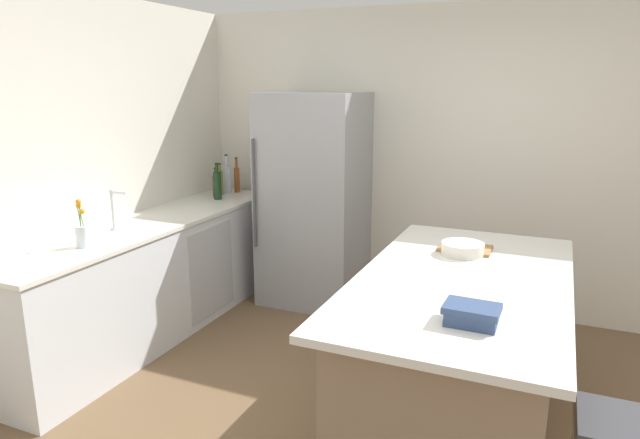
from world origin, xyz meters
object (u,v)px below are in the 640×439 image
Objects in this scene: mixing_bowl at (463,249)px; cutting_board at (465,248)px; kitchen_island at (458,354)px; refrigerator at (314,200)px; cookbook_stack at (472,314)px; wine_bottle at (217,185)px; olive_oil_bottle at (220,182)px; flower_vase at (82,233)px; vinegar_bottle at (237,179)px; syrup_bottle at (216,186)px; sink_faucet at (114,209)px; soda_bottle at (227,179)px.

cutting_board is at bearing 90.45° from mixing_bowl.
refrigerator reaches higher than kitchen_island.
cutting_board is (-0.21, 1.12, -0.04)m from cookbook_stack.
refrigerator is 7.22× the size of mixing_bowl.
wine_bottle is (-2.43, 1.27, 0.58)m from kitchen_island.
refrigerator is 6.21× the size of olive_oil_bottle.
flower_vase is 0.94× the size of vinegar_bottle.
syrup_bottle is (-0.06, -0.27, -0.03)m from vinegar_bottle.
flower_vase reaches higher than olive_oil_bottle.
kitchen_island is 2.91m from syrup_bottle.
mixing_bowl is at bearing 18.90° from flower_vase.
olive_oil_bottle is 0.21m from wine_bottle.
cutting_board is at bearing 21.22° from flower_vase.
syrup_bottle is 0.82× the size of wine_bottle.
wine_bottle reaches higher than olive_oil_bottle.
refrigerator reaches higher than cutting_board.
sink_faucet is 0.99× the size of olive_oil_bottle.
kitchen_island is 5.99× the size of vinegar_bottle.
soda_bottle reaches higher than vinegar_bottle.
wine_bottle is 2.48m from cutting_board.
cookbook_stack is 0.94× the size of mixing_bowl.
sink_faucet is 1.51m from soda_bottle.
wine_bottle is (-0.87, -0.21, 0.11)m from refrigerator.
cookbook_stack reaches higher than cutting_board.
mixing_bowl is (1.49, -1.07, 0.02)m from refrigerator.
mixing_bowl is at bearing -20.00° from wine_bottle.
cookbook_stack is (2.56, -1.87, -0.08)m from wine_bottle.
sink_faucet is 1.09× the size of syrup_bottle.
flower_vase is 1.74m from syrup_bottle.
refrigerator is at bearing 57.11° from sink_faucet.
sink_faucet is 1.42m from olive_oil_bottle.
syrup_bottle is at bearing 131.16° from wine_bottle.
syrup_bottle is 3.30m from cookbook_stack.
syrup_bottle is at bearing -102.89° from vinegar_bottle.
kitchen_island is 3.01m from vinegar_bottle.
vinegar_bottle is (-0.08, 2.01, 0.04)m from flower_vase.
olive_oil_bottle reaches higher than syrup_bottle.
vinegar_bottle reaches higher than sink_faucet.
sink_faucet is 2.71m from cookbook_stack.
cookbook_stack is (2.64, -1.97, -0.05)m from syrup_bottle.
cutting_board is at bearing -17.71° from wine_bottle.
soda_bottle reaches higher than kitchen_island.
kitchen_island is 5.44× the size of soda_bottle.
cookbook_stack is (0.13, -0.60, 0.50)m from kitchen_island.
cookbook_stack is (2.63, -0.65, -0.10)m from sink_faucet.
mixing_bowl is at bearing 101.50° from cookbook_stack.
vinegar_bottle reaches higher than olive_oil_bottle.
cutting_board is (2.44, -1.04, -0.12)m from soda_bottle.
cutting_board is (2.36, -0.75, -0.11)m from wine_bottle.
flower_vase is (-2.38, -0.37, 0.54)m from kitchen_island.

